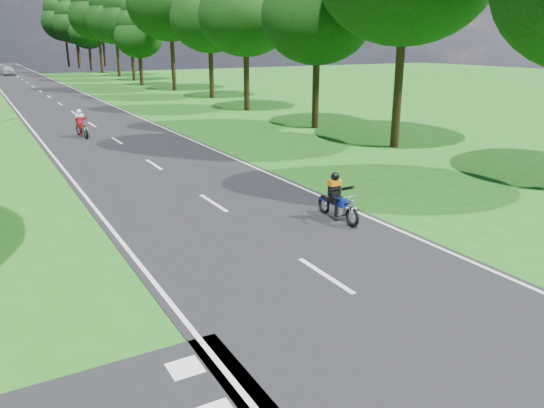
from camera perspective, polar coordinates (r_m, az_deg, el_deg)
ground at (r=10.11m, az=12.37°, el=-11.77°), size 160.00×160.00×0.00m
main_road at (r=56.99m, az=-23.65°, el=11.05°), size 7.00×140.00×0.02m
road_markings at (r=55.12m, az=-23.56°, el=10.90°), size 7.40×140.00×0.01m
treeline at (r=67.03m, az=-24.32°, el=18.81°), size 40.00×115.35×14.78m
rider_near_blue at (r=14.72m, az=7.14°, el=0.76°), size 0.56×1.60×1.33m
rider_far_red at (r=29.07m, az=-19.84°, el=8.16°), size 0.71×1.74×1.41m
distant_car at (r=84.63m, az=-26.58°, el=12.75°), size 2.00×4.09×1.34m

